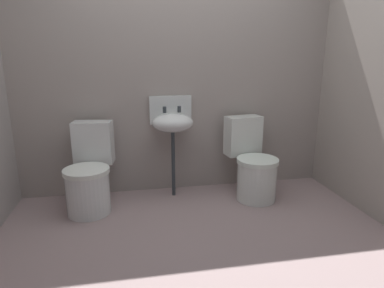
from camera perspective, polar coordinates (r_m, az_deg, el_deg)
The scene contains 5 objects.
ground_plane at distance 2.66m, azimuth 1.12°, elevation -17.14°, with size 3.55×2.57×0.08m, color gray.
wall_back at distance 3.38m, azimuth -2.72°, elevation 10.64°, with size 3.55×0.10×2.23m, color #9F948E.
toilet_left at distance 3.15m, azimuth -17.27°, elevation -5.25°, with size 0.47×0.64×0.78m.
toilet_right at distance 3.33m, azimuth 10.40°, elevation -3.69°, with size 0.48×0.65×0.78m.
sink at distance 3.21m, azimuth -3.42°, elevation 3.86°, with size 0.42×0.35×0.99m.
Camera 1 is at (-0.46, -2.20, 1.38)m, focal length 30.85 mm.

